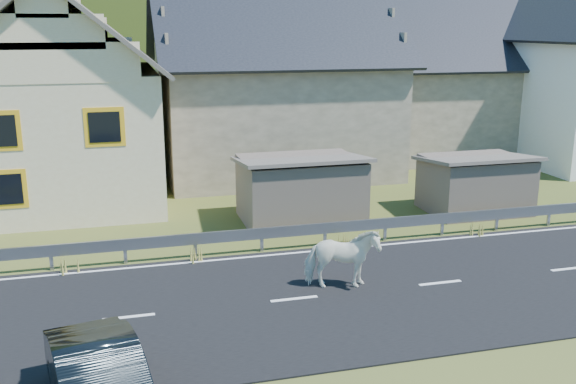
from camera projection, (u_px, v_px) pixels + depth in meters
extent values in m
plane|color=#334114|center=(440.00, 284.00, 16.92)|extent=(160.00, 160.00, 0.00)
cube|color=black|center=(440.00, 284.00, 16.91)|extent=(60.00, 7.00, 0.04)
cube|color=silver|center=(440.00, 283.00, 16.91)|extent=(60.00, 6.60, 0.01)
cube|color=#93969B|center=(385.00, 223.00, 20.22)|extent=(28.00, 0.08, 0.34)
cube|color=#93969B|center=(51.00, 258.00, 17.82)|extent=(0.10, 0.06, 0.70)
cube|color=#93969B|center=(125.00, 252.00, 18.31)|extent=(0.10, 0.06, 0.70)
cube|color=#93969B|center=(195.00, 246.00, 18.81)|extent=(0.10, 0.06, 0.70)
cube|color=#93969B|center=(262.00, 240.00, 19.30)|extent=(0.10, 0.06, 0.70)
cube|color=#93969B|center=(325.00, 235.00, 19.80)|extent=(0.10, 0.06, 0.70)
cube|color=#93969B|center=(385.00, 230.00, 20.29)|extent=(0.10, 0.06, 0.70)
cube|color=#93969B|center=(442.00, 225.00, 20.79)|extent=(0.10, 0.06, 0.70)
cube|color=#93969B|center=(497.00, 220.00, 21.28)|extent=(0.10, 0.06, 0.70)
cube|color=#93969B|center=(549.00, 216.00, 21.78)|extent=(0.10, 0.06, 0.70)
cube|color=#6D5E52|center=(300.00, 190.00, 22.23)|extent=(4.30, 3.30, 2.40)
cube|color=#6D5E52|center=(475.00, 185.00, 23.40)|extent=(3.80, 2.90, 2.20)
cube|color=beige|center=(65.00, 134.00, 25.04)|extent=(7.00, 9.00, 5.00)
cube|color=gold|center=(105.00, 127.00, 21.00)|extent=(1.30, 0.12, 1.30)
cube|color=gold|center=(6.00, 189.00, 20.69)|extent=(1.30, 0.12, 1.30)
cube|color=tan|center=(5.00, 27.00, 24.93)|extent=(0.70, 0.70, 2.40)
cube|color=tan|center=(271.00, 116.00, 30.08)|extent=(10.00, 9.00, 5.00)
cube|color=tan|center=(443.00, 109.00, 34.47)|extent=(9.00, 8.00, 4.60)
ellipsoid|color=black|center=(164.00, 118.00, 191.61)|extent=(440.00, 280.00, 260.00)
imported|color=white|center=(342.00, 259.00, 16.41)|extent=(1.22, 2.03, 1.60)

